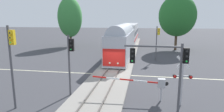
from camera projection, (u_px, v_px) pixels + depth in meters
name	position (u px, v px, depth m)	size (l,w,h in m)	color
ground_plane	(112.00, 75.00, 22.38)	(220.00, 220.00, 0.00)	#3D3D42
road_centre_stripe	(112.00, 75.00, 22.38)	(44.00, 0.20, 0.01)	beige
railway_track	(112.00, 74.00, 22.37)	(4.40, 80.00, 0.32)	gray
commuter_train	(127.00, 35.00, 41.38)	(3.04, 40.34, 5.16)	#B2B7C1
crossing_gate_near	(152.00, 83.00, 15.10)	(6.02, 0.40, 1.80)	#B7B7BC
crossing_signal_mast	(183.00, 75.00, 14.02)	(1.36, 0.44, 3.87)	#B2B2B7
traffic_signal_far_side	(158.00, 38.00, 29.13)	(0.53, 0.38, 5.23)	#4C4C51
traffic_signal_near_right	(164.00, 61.00, 12.66)	(4.14, 0.38, 4.83)	#4C4C51
traffic_signal_median	(70.00, 56.00, 15.77)	(0.53, 0.38, 5.07)	#4C4C51
traffic_signal_near_left	(12.00, 54.00, 13.22)	(0.53, 0.38, 5.92)	#4C4C51
oak_far_right	(177.00, 16.00, 38.69)	(7.31, 7.31, 11.01)	#4C3828
pine_left_background	(70.00, 17.00, 43.77)	(5.45, 5.45, 11.07)	#4C3828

